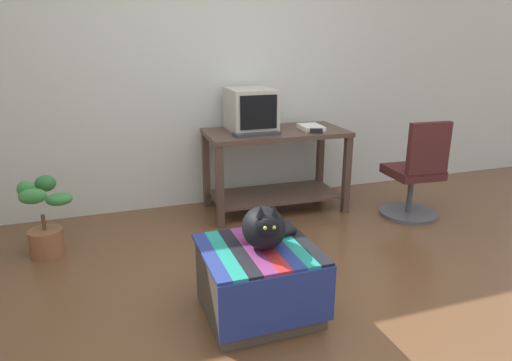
% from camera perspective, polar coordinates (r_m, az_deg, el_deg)
% --- Properties ---
extents(ground_plane, '(14.00, 14.00, 0.00)m').
position_cam_1_polar(ground_plane, '(2.87, 6.03, -15.43)').
color(ground_plane, brown).
extents(back_wall, '(8.00, 0.10, 2.60)m').
position_cam_1_polar(back_wall, '(4.36, -5.21, 14.02)').
color(back_wall, silver).
rests_on(back_wall, ground_plane).
extents(desk, '(1.28, 0.68, 0.76)m').
position_cam_1_polar(desk, '(4.19, 2.43, 3.03)').
color(desk, '#4C382D').
rests_on(desk, ground_plane).
extents(tv_monitor, '(0.41, 0.48, 0.37)m').
position_cam_1_polar(tv_monitor, '(4.12, -0.67, 8.84)').
color(tv_monitor, '#BCB7A8').
rests_on(tv_monitor, desk).
extents(keyboard, '(0.40, 0.16, 0.02)m').
position_cam_1_polar(keyboard, '(3.93, 0.06, 5.89)').
color(keyboard, '#333338').
rests_on(keyboard, desk).
extents(book, '(0.21, 0.28, 0.04)m').
position_cam_1_polar(book, '(4.21, 6.90, 6.65)').
color(book, white).
rests_on(book, desk).
extents(ottoman_with_blanket, '(0.65, 0.63, 0.42)m').
position_cam_1_polar(ottoman_with_blanket, '(2.69, 0.36, -12.45)').
color(ottoman_with_blanket, '#4C4238').
rests_on(ottoman_with_blanket, ground_plane).
extents(cat, '(0.39, 0.37, 0.29)m').
position_cam_1_polar(cat, '(2.55, 1.05, -5.88)').
color(cat, black).
rests_on(cat, ottoman_with_blanket).
extents(potted_plant, '(0.36, 0.33, 0.59)m').
position_cam_1_polar(potted_plant, '(3.71, -24.92, -4.87)').
color(potted_plant, brown).
rests_on(potted_plant, ground_plane).
extents(office_chair, '(0.52, 0.52, 0.89)m').
position_cam_1_polar(office_chair, '(4.27, 19.42, 0.53)').
color(office_chair, '#4C4C51').
rests_on(office_chair, ground_plane).
extents(stapler, '(0.11, 0.08, 0.04)m').
position_cam_1_polar(stapler, '(4.04, 7.58, 6.19)').
color(stapler, black).
rests_on(stapler, desk).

